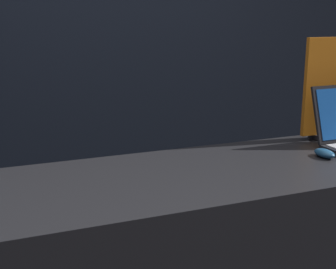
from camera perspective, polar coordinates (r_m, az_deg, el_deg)
name	(u,v)px	position (r m, az deg, el deg)	size (l,w,h in m)	color
wall_back	(80,24)	(2.92, -10.70, 13.05)	(8.00, 0.05, 2.80)	black
mouse_back	(324,153)	(1.97, 18.54, -2.18)	(0.06, 0.10, 0.03)	navy
promo_stand_back	(331,91)	(2.25, 19.25, 5.02)	(0.29, 0.07, 0.46)	black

